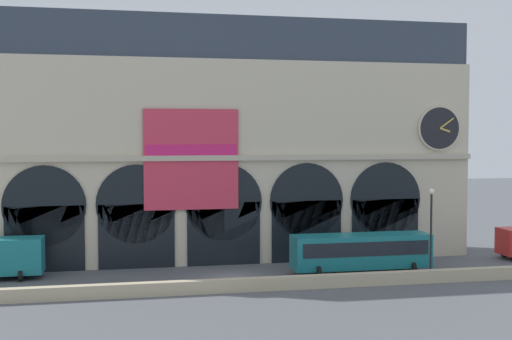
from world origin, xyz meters
name	(u,v)px	position (x,y,z in m)	size (l,w,h in m)	color
ground_plane	(233,278)	(0.00, 0.00, 0.00)	(200.00, 200.00, 0.00)	#54565B
quay_parapet_wall	(243,285)	(0.00, -4.39, 0.46)	(90.00, 0.70, 0.93)	#BCAD8C
station_building	(220,143)	(0.01, 7.53, 10.19)	(44.48, 5.47, 20.96)	beige
bus_mideast	(361,251)	(10.10, -0.46, 1.78)	(11.00, 3.25, 3.10)	#19727A
street_lamp_quayside	(431,222)	(14.44, -3.59, 4.41)	(0.44, 0.44, 6.90)	black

